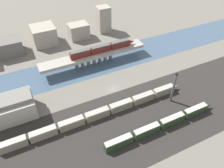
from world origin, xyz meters
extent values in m
plane|color=#666056|center=(0.00, 0.00, 0.00)|extent=(400.00, 400.00, 0.00)
cube|color=#282623|center=(0.00, -24.00, 0.00)|extent=(280.00, 42.00, 0.01)
cube|color=#3D5166|center=(0.00, 25.26, 0.00)|extent=(320.00, 25.27, 0.01)
cube|color=gray|center=(0.00, 25.26, 6.20)|extent=(63.79, 8.22, 1.72)
cylinder|color=slate|center=(-10.83, 25.26, 2.67)|extent=(2.04, 2.04, 5.34)
cylinder|color=slate|center=(-7.22, 25.26, 2.67)|extent=(2.04, 2.04, 5.34)
cylinder|color=slate|center=(-3.61, 25.26, 2.67)|extent=(2.04, 2.04, 5.34)
cylinder|color=slate|center=(0.00, 25.26, 2.67)|extent=(2.04, 2.04, 5.34)
cylinder|color=slate|center=(3.61, 25.26, 2.67)|extent=(2.04, 2.04, 5.34)
cylinder|color=slate|center=(7.22, 25.26, 2.67)|extent=(2.04, 2.04, 5.34)
cylinder|color=slate|center=(10.83, 25.26, 2.67)|extent=(2.04, 2.04, 5.34)
cube|color=#5B1E19|center=(-7.92, 25.26, 8.91)|extent=(11.84, 3.15, 3.70)
cube|color=#4C4C4C|center=(-7.92, 25.26, 10.96)|extent=(11.37, 2.90, 0.40)
cube|color=#5B1E19|center=(4.68, 25.26, 8.91)|extent=(11.84, 3.15, 3.70)
cube|color=#4C4C4C|center=(4.68, 25.26, 10.96)|extent=(11.37, 2.90, 0.40)
cube|color=#5B1E19|center=(17.27, 25.26, 8.91)|extent=(11.84, 3.15, 3.70)
cube|color=#4C4C4C|center=(17.27, 25.26, 10.96)|extent=(11.37, 2.90, 0.40)
cone|color=#5B1E19|center=(25.26, 25.26, 8.73)|extent=(4.14, 2.84, 2.84)
cube|color=#23381E|center=(-12.90, -31.91, 1.88)|extent=(11.94, 2.69, 3.77)
cube|color=#B7B2A3|center=(-12.90, -31.91, 3.97)|extent=(11.46, 2.47, 0.40)
cube|color=#23381E|center=(0.19, -31.91, 1.88)|extent=(11.94, 2.69, 3.77)
cube|color=#B7B2A3|center=(0.19, -31.91, 3.97)|extent=(11.46, 2.47, 0.40)
cube|color=#23381E|center=(13.28, -31.91, 1.88)|extent=(11.94, 2.69, 3.77)
cube|color=#B7B2A3|center=(13.28, -31.91, 3.97)|extent=(11.46, 2.47, 0.40)
cube|color=#23381E|center=(26.37, -31.91, 1.88)|extent=(11.94, 2.69, 3.77)
cube|color=#B7B2A3|center=(26.37, -31.91, 3.97)|extent=(11.46, 2.47, 0.40)
cone|color=#23381E|center=(34.44, -31.91, 1.69)|extent=(4.18, 2.42, 2.42)
cube|color=gray|center=(-50.76, -14.43, 1.81)|extent=(11.26, 3.13, 3.62)
cube|color=#9E998E|center=(-50.76, -14.43, 3.82)|extent=(10.81, 2.88, 0.40)
cube|color=gray|center=(-38.70, -14.43, 1.81)|extent=(11.26, 3.13, 3.62)
cube|color=#9E998E|center=(-38.70, -14.43, 3.82)|extent=(10.81, 2.88, 0.40)
cube|color=gray|center=(-26.64, -14.43, 1.81)|extent=(11.26, 3.13, 3.62)
cube|color=#9E998E|center=(-26.64, -14.43, 3.82)|extent=(10.81, 2.88, 0.40)
cube|color=gray|center=(-14.58, -14.43, 1.81)|extent=(11.26, 3.13, 3.62)
cube|color=#9E998E|center=(-14.58, -14.43, 3.82)|extent=(10.81, 2.88, 0.40)
cube|color=gray|center=(-2.52, -14.43, 1.81)|extent=(11.26, 3.13, 3.62)
cube|color=#9E998E|center=(-2.52, -14.43, 3.82)|extent=(10.81, 2.88, 0.40)
cube|color=gray|center=(9.54, -14.43, 1.81)|extent=(11.26, 3.13, 3.62)
cube|color=#9E998E|center=(9.54, -14.43, 3.82)|extent=(10.81, 2.88, 0.40)
cube|color=gray|center=(21.59, -14.43, 1.81)|extent=(11.26, 3.13, 3.62)
cube|color=#9E998E|center=(21.59, -14.43, 3.82)|extent=(10.81, 2.88, 0.40)
cone|color=gray|center=(29.19, -14.43, 1.63)|extent=(3.94, 2.82, 2.82)
cube|color=#9E998E|center=(-52.81, 3.29, 4.44)|extent=(28.70, 13.61, 8.87)
cylinder|color=#4C4C51|center=(21.82, -20.20, 7.98)|extent=(1.02, 1.02, 15.96)
cube|color=black|center=(21.82, -20.20, 16.56)|extent=(1.00, 0.70, 1.20)
cube|color=#605B56|center=(-43.96, 58.79, 4.97)|extent=(16.76, 13.55, 9.93)
cube|color=gray|center=(-20.68, 62.48, 6.02)|extent=(14.94, 15.20, 12.04)
cube|color=gray|center=(2.56, 59.31, 5.19)|extent=(13.20, 9.96, 10.38)
cube|color=gray|center=(22.45, 61.16, 9.18)|extent=(8.84, 8.12, 18.36)
camera|label=1|loc=(-37.16, -76.19, 76.01)|focal=35.00mm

